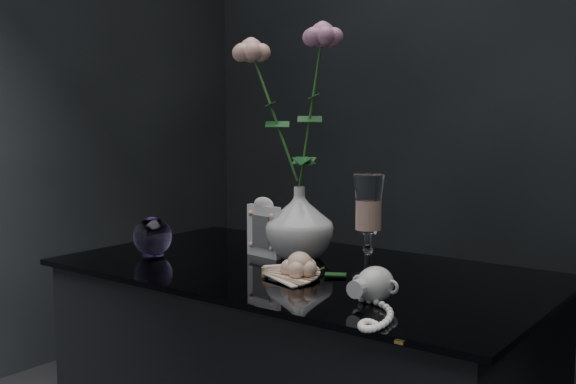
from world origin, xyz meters
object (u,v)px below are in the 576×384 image
Objects in this scene: wine_glass at (368,227)px; pearl_jar at (375,283)px; picture_frame at (264,227)px; vase at (299,222)px; loose_rose at (300,265)px; paperweight at (153,236)px.

pearl_jar is at bearing -55.37° from wine_glass.
wine_glass is 1.50× the size of picture_frame.
vase is 0.21m from loose_rose.
vase is 0.78× the size of wine_glass.
picture_frame reaches higher than paperweight.
paperweight is 0.41m from loose_rose.
paperweight is (-0.22, -0.15, -0.02)m from picture_frame.
wine_glass is at bearing 121.80° from pearl_jar.
loose_rose is 0.71× the size of pearl_jar.
paperweight is at bearing -176.81° from loose_rose.
paperweight is at bearing 174.20° from pearl_jar.
wine_glass reaches higher than vase.
picture_frame reaches higher than loose_rose.
picture_frame is 0.43m from pearl_jar.
picture_frame is at bearing 34.05° from paperweight.
picture_frame is 1.54× the size of paperweight.
wine_glass is (0.23, -0.08, 0.02)m from vase.
pearl_jar is at bearing -13.66° from loose_rose.
loose_rose is (0.41, 0.02, -0.02)m from paperweight.
wine_glass reaches higher than pearl_jar.
paperweight is (-0.29, -0.19, -0.04)m from vase.
wine_glass is at bearing 39.63° from loose_rose.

